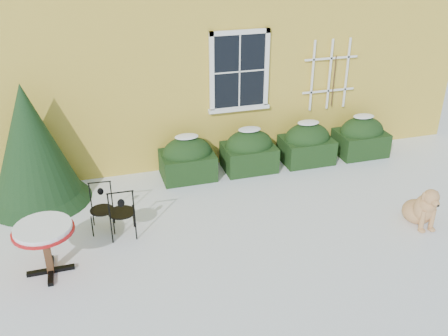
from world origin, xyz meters
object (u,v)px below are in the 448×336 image
object	(u,v)px
evergreen_shrub	(33,156)
dog	(422,208)
bistro_table	(44,234)
patio_chair_far	(102,208)
patio_chair_near	(122,212)

from	to	relation	value
evergreen_shrub	dog	xyz separation A→B (m)	(6.24, -2.71, -0.59)
bistro_table	patio_chair_far	bearing A→B (deg)	48.43
bistro_table	dog	bearing A→B (deg)	-4.26
bistro_table	patio_chair_near	xyz separation A→B (m)	(1.15, 0.64, -0.22)
evergreen_shrub	patio_chair_far	xyz separation A→B (m)	(1.05, -1.30, -0.49)
evergreen_shrub	bistro_table	bearing A→B (deg)	-84.91
patio_chair_near	patio_chair_far	xyz separation A→B (m)	(-0.30, 0.32, -0.05)
evergreen_shrub	patio_chair_far	size ratio (longest dim) A/B	2.72
evergreen_shrub	patio_chair_far	bearing A→B (deg)	-50.97
evergreen_shrub	dog	world-z (taller)	evergreen_shrub
patio_chair_near	dog	bearing A→B (deg)	168.93
dog	evergreen_shrub	bearing A→B (deg)	162.17
patio_chair_far	evergreen_shrub	bearing A→B (deg)	134.38
dog	bistro_table	bearing A→B (deg)	-178.63
patio_chair_near	patio_chair_far	world-z (taller)	patio_chair_near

